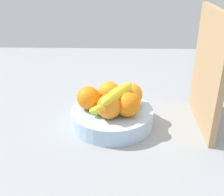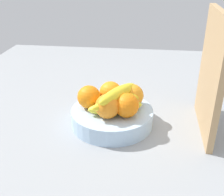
{
  "view_description": "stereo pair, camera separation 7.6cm",
  "coord_description": "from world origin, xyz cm",
  "views": [
    {
      "loc": [
        74.2,
        4.15,
        47.36
      ],
      "look_at": [
        -2.79,
        2.14,
        9.34
      ],
      "focal_mm": 44.38,
      "sensor_mm": 36.0,
      "label": 1
    },
    {
      "loc": [
        73.63,
        11.71,
        47.36
      ],
      "look_at": [
        -2.79,
        2.14,
        9.34
      ],
      "focal_mm": 44.38,
      "sensor_mm": 36.0,
      "label": 2
    }
  ],
  "objects": [
    {
      "name": "orange_back_left",
      "position": [
        0.97,
        7.01,
        9.03
      ],
      "size": [
        7.39,
        7.39,
        7.39
      ],
      "primitive_type": "sphere",
      "color": "orange",
      "rests_on": "fruit_bowl"
    },
    {
      "name": "fruit_bowl",
      "position": [
        -2.79,
        2.14,
        2.67
      ],
      "size": [
        26.07,
        26.07,
        5.34
      ],
      "primitive_type": "cylinder",
      "color": "#ABCAE6",
      "rests_on": "ground_plane"
    },
    {
      "name": "orange_front_right",
      "position": [
        -3.22,
        -5.25,
        9.03
      ],
      "size": [
        7.39,
        7.39,
        7.39
      ],
      "primitive_type": "sphere",
      "color": "orange",
      "rests_on": "fruit_bowl"
    },
    {
      "name": "orange_front_left",
      "position": [
        -7.33,
        1.09,
        9.03
      ],
      "size": [
        7.39,
        7.39,
        7.39
      ],
      "primitive_type": "sphere",
      "color": "orange",
      "rests_on": "fruit_bowl"
    },
    {
      "name": "orange_center",
      "position": [
        2.24,
        1.43,
        9.03
      ],
      "size": [
        7.39,
        7.39,
        7.39
      ],
      "primitive_type": "sphere",
      "color": "orange",
      "rests_on": "fruit_bowl"
    },
    {
      "name": "cutting_board",
      "position": [
        -4.33,
        30.92,
        18.0
      ],
      "size": [
        28.04,
        2.61,
        36.0
      ],
      "primitive_type": "cube",
      "rotation": [
        0.0,
        0.0,
        -0.03
      ],
      "color": "tan",
      "rests_on": "ground_plane"
    },
    {
      "name": "orange_back_right",
      "position": [
        -6.0,
        8.19,
        9.03
      ],
      "size": [
        7.39,
        7.39,
        7.39
      ],
      "primitive_type": "sphere",
      "color": "orange",
      "rests_on": "fruit_bowl"
    },
    {
      "name": "banana_bunch",
      "position": [
        -0.44,
        3.98,
        9.54
      ],
      "size": [
        16.55,
        17.45,
        8.4
      ],
      "color": "yellow",
      "rests_on": "fruit_bowl"
    },
    {
      "name": "ground_plane",
      "position": [
        0.0,
        0.0,
        -1.5
      ],
      "size": [
        180.0,
        140.0,
        3.0
      ],
      "primitive_type": "cube",
      "color": "gray"
    }
  ]
}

